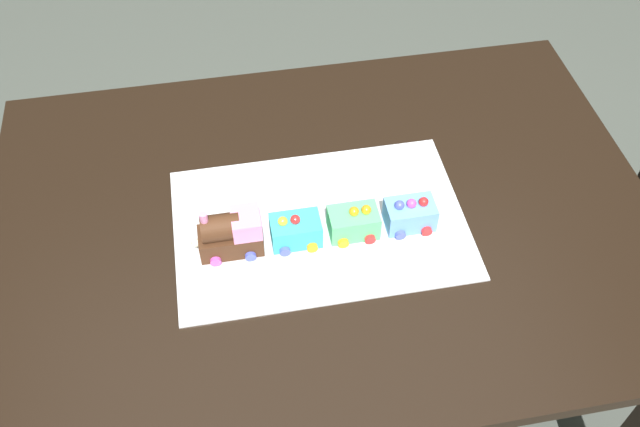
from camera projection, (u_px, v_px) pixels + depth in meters
The scene contains 7 objects.
ground_plane at pixel (324, 380), 2.02m from camera, with size 8.00×8.00×0.00m, color #474C44.
dining_table at pixel (325, 247), 1.54m from camera, with size 1.40×1.00×0.74m.
cake_board at pixel (320, 224), 1.45m from camera, with size 0.60×0.40×0.00m, color silver.
cake_locomotive at pixel (231, 233), 1.37m from camera, with size 0.14×0.08×0.12m.
cake_car_hopper_turquoise at pixel (295, 230), 1.39m from camera, with size 0.10×0.08×0.07m.
cake_car_flatbed_mint_green at pixel (354, 222), 1.41m from camera, with size 0.10×0.08×0.07m.
cake_car_gondola_sky_blue at pixel (410, 214), 1.42m from camera, with size 0.10×0.08×0.07m.
Camera 1 is at (-0.18, -0.93, 1.86)m, focal length 39.15 mm.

